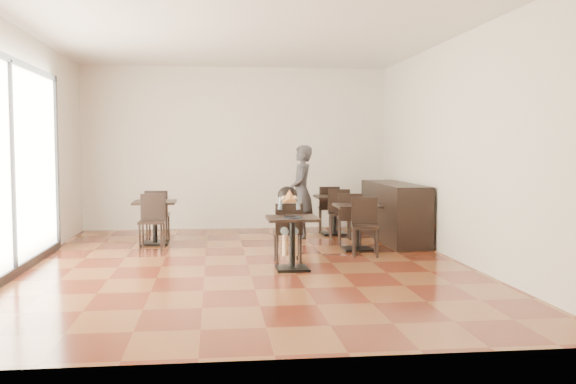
{
  "coord_description": "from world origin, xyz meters",
  "views": [
    {
      "loc": [
        -0.46,
        -8.78,
        1.62
      ],
      "look_at": [
        0.57,
        0.06,
        1.0
      ],
      "focal_mm": 40.0,
      "sensor_mm": 36.0,
      "label": 1
    }
  ],
  "objects": [
    {
      "name": "cafe_table_back",
      "position": [
        1.76,
        2.88,
        0.36
      ],
      "size": [
        0.75,
        0.75,
        0.72
      ],
      "primitive_type": null,
      "rotation": [
        0.0,
        0.0,
        -0.11
      ],
      "color": "black",
      "rests_on": "floor"
    },
    {
      "name": "child_chair",
      "position": [
        0.57,
        0.11,
        0.42
      ],
      "size": [
        0.38,
        0.38,
        0.85
      ],
      "primitive_type": null,
      "rotation": [
        0.0,
        0.0,
        3.14
      ],
      "color": "black",
      "rests_on": "floor"
    },
    {
      "name": "floor",
      "position": [
        0.0,
        0.0,
        0.0
      ],
      "size": [
        6.0,
        8.0,
        0.01
      ],
      "primitive_type": "cube",
      "color": "brown",
      "rests_on": "ground"
    },
    {
      "name": "adult_patron",
      "position": [
        1.11,
        2.58,
        0.83
      ],
      "size": [
        0.46,
        0.64,
        1.66
      ],
      "primitive_type": "imported",
      "rotation": [
        0.0,
        0.0,
        -1.68
      ],
      "color": "#38383C",
      "rests_on": "floor"
    },
    {
      "name": "child_table",
      "position": [
        0.57,
        -0.44,
        0.35
      ],
      "size": [
        0.67,
        0.67,
        0.71
      ],
      "primitive_type": null,
      "color": "black",
      "rests_on": "floor"
    },
    {
      "name": "chair_left_b",
      "position": [
        -1.44,
        1.47,
        0.44
      ],
      "size": [
        0.41,
        0.41,
        0.88
      ],
      "primitive_type": null,
      "rotation": [
        0.0,
        0.0,
        -0.04
      ],
      "color": "black",
      "rests_on": "floor"
    },
    {
      "name": "chair_mid_b",
      "position": [
        1.78,
        0.51,
        0.43
      ],
      "size": [
        0.45,
        0.45,
        0.87
      ],
      "primitive_type": null,
      "rotation": [
        0.0,
        0.0,
        -0.16
      ],
      "color": "black",
      "rests_on": "floor"
    },
    {
      "name": "pizza_slice",
      "position": [
        0.57,
        -0.08,
        0.92
      ],
      "size": [
        0.25,
        0.19,
        0.06
      ],
      "primitive_type": null,
      "color": "#E3CD78",
      "rests_on": "child"
    },
    {
      "name": "chair_back_a",
      "position": [
        1.76,
        3.43,
        0.43
      ],
      "size": [
        0.43,
        0.43,
        0.87
      ],
      "primitive_type": null,
      "rotation": [
        0.0,
        0.0,
        3.03
      ],
      "color": "black",
      "rests_on": "floor"
    },
    {
      "name": "ceiling",
      "position": [
        0.0,
        0.0,
        3.2
      ],
      "size": [
        6.0,
        8.0,
        0.01
      ],
      "primitive_type": "cube",
      "color": "silver",
      "rests_on": "floor"
    },
    {
      "name": "wall_back",
      "position": [
        0.0,
        4.0,
        1.6
      ],
      "size": [
        6.0,
        0.01,
        3.2
      ],
      "primitive_type": "cube",
      "color": "silver",
      "rests_on": "floor"
    },
    {
      "name": "wall_front",
      "position": [
        0.0,
        -4.0,
        1.6
      ],
      "size": [
        6.0,
        0.01,
        3.2
      ],
      "primitive_type": "cube",
      "color": "silver",
      "rests_on": "floor"
    },
    {
      "name": "chair_left_a",
      "position": [
        -1.44,
        2.57,
        0.44
      ],
      "size": [
        0.41,
        0.41,
        0.88
      ],
      "primitive_type": null,
      "rotation": [
        0.0,
        0.0,
        3.1
      ],
      "color": "black",
      "rests_on": "floor"
    },
    {
      "name": "child",
      "position": [
        0.57,
        0.11,
        0.53
      ],
      "size": [
        0.38,
        0.53,
        1.07
      ],
      "primitive_type": null,
      "color": "gray",
      "rests_on": "child_chair"
    },
    {
      "name": "storefront_window",
      "position": [
        -2.97,
        -0.5,
        1.4
      ],
      "size": [
        0.04,
        4.5,
        2.6
      ],
      "primitive_type": "cube",
      "color": "white",
      "rests_on": "floor"
    },
    {
      "name": "wall_right",
      "position": [
        3.0,
        0.0,
        1.6
      ],
      "size": [
        0.01,
        8.0,
        3.2
      ],
      "primitive_type": "cube",
      "color": "silver",
      "rests_on": "floor"
    },
    {
      "name": "cafe_table_mid",
      "position": [
        1.78,
        1.06,
        0.36
      ],
      "size": [
        0.78,
        0.78,
        0.72
      ],
      "primitive_type": null,
      "rotation": [
        0.0,
        0.0,
        -0.16
      ],
      "color": "black",
      "rests_on": "floor"
    },
    {
      "name": "plate",
      "position": [
        0.57,
        -0.54,
        0.71
      ],
      "size": [
        0.24,
        0.24,
        0.01
      ],
      "primitive_type": "cylinder",
      "color": "black",
      "rests_on": "child_table"
    },
    {
      "name": "wall_left",
      "position": [
        -3.0,
        0.0,
        1.6
      ],
      "size": [
        0.01,
        8.0,
        3.2
      ],
      "primitive_type": "cube",
      "color": "silver",
      "rests_on": "floor"
    },
    {
      "name": "chair_back_b",
      "position": [
        1.76,
        2.33,
        0.43
      ],
      "size": [
        0.43,
        0.43,
        0.87
      ],
      "primitive_type": null,
      "rotation": [
        0.0,
        0.0,
        -0.11
      ],
      "color": "black",
      "rests_on": "floor"
    },
    {
      "name": "service_counter",
      "position": [
        2.65,
        2.0,
        0.5
      ],
      "size": [
        0.6,
        2.4,
        1.0
      ],
      "primitive_type": "cube",
      "color": "black",
      "rests_on": "floor"
    },
    {
      "name": "cafe_table_left",
      "position": [
        -1.44,
        2.02,
        0.36
      ],
      "size": [
        0.72,
        0.72,
        0.73
      ],
      "primitive_type": null,
      "rotation": [
        0.0,
        0.0,
        -0.04
      ],
      "color": "black",
      "rests_on": "floor"
    },
    {
      "name": "chair_mid_a",
      "position": [
        1.78,
        1.61,
        0.43
      ],
      "size": [
        0.45,
        0.45,
        0.87
      ],
      "primitive_type": null,
      "rotation": [
        0.0,
        0.0,
        2.98
      ],
      "color": "black",
      "rests_on": "floor"
    }
  ]
}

